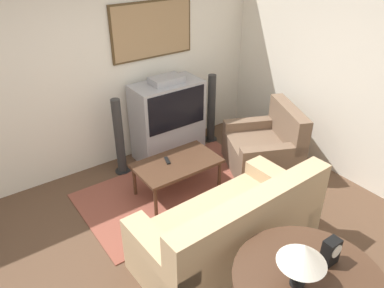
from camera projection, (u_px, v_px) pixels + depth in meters
The scene contains 14 objects.
ground_plane at pixel (182, 251), 4.01m from camera, with size 12.00×12.00×0.00m, color brown.
wall_back at pixel (90, 74), 4.83m from camera, with size 12.00×0.10×2.70m.
wall_right at pixel (356, 81), 4.65m from camera, with size 0.06×12.00×2.70m.
area_rug at pixel (177, 189), 4.94m from camera, with size 2.44×1.43×0.01m.
tv at pixel (168, 119), 5.44m from camera, with size 1.00×0.52×1.24m.
couch at pixel (230, 231), 3.80m from camera, with size 1.93×1.00×0.96m.
armchair at pixel (265, 150), 5.25m from camera, with size 1.20×1.24×0.93m.
coffee_table at pixel (177, 165), 4.70m from camera, with size 1.06×0.62×0.46m.
console_table at pixel (309, 286), 2.77m from camera, with size 1.14×1.14×0.77m.
table_lamp at pixel (303, 254), 2.56m from camera, with size 0.35×0.35×0.38m.
mantel_clock at pixel (331, 252), 2.83m from camera, with size 0.13×0.10×0.22m.
remote at pixel (167, 160), 4.70m from camera, with size 0.09×0.17×0.02m.
speaker_tower_left at pixel (119, 139), 5.06m from camera, with size 0.21×0.21×1.11m.
speaker_tower_right at pixel (211, 110), 5.85m from camera, with size 0.21×0.21×1.11m.
Camera 1 is at (-1.60, -2.41, 3.00)m, focal length 35.00 mm.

